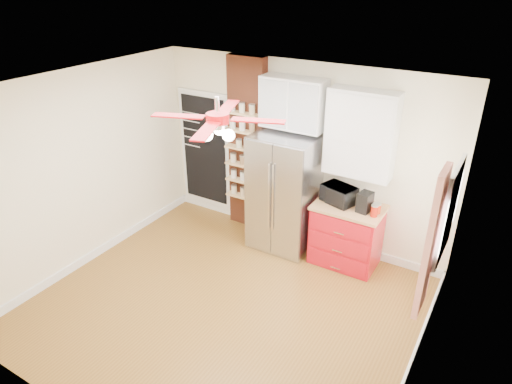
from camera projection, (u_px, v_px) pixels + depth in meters
The scene contains 21 objects.
floor at pixel (225, 306), 5.70m from camera, with size 4.50×4.50×0.00m, color brown.
ceiling at pixel (217, 92), 4.50m from camera, with size 4.50×4.50×0.00m, color white.
wall_back at pixel (300, 155), 6.64m from camera, with size 4.50×0.02×2.70m, color #F5ECC5.
wall_front at pixel (75, 317), 3.56m from camera, with size 4.50×0.02×2.70m, color #F5ECC5.
wall_left at pixel (84, 170), 6.14m from camera, with size 0.02×4.00×2.70m, color #F5ECC5.
wall_right at pixel (428, 274), 4.06m from camera, with size 0.02×4.00×2.70m, color #F5ECC5.
chalkboard at pixel (205, 150), 7.50m from camera, with size 0.95×0.05×1.95m.
brick_pillar at pixel (247, 146), 6.97m from camera, with size 0.60×0.16×2.70m, color brown.
fridge at pixel (284, 193), 6.59m from camera, with size 0.90×0.70×1.75m, color #B0B0B5.
upper_glass_cabinet at pixel (293, 103), 6.17m from camera, with size 0.90×0.35×0.70m, color white.
red_cabinet at pixel (346, 234), 6.37m from camera, with size 0.94×0.64×0.90m.
upper_shelf_unit at pixel (361, 134), 5.86m from camera, with size 0.90×0.30×1.15m, color white.
window at pixel (449, 212), 4.67m from camera, with size 0.04×0.75×1.05m, color white.
curtain at pixel (431, 244), 4.32m from camera, with size 0.06×0.40×1.55m, color red.
ceiling_fan at pixel (218, 119), 4.62m from camera, with size 1.40×1.40×0.44m.
toaster_oven at pixel (339, 194), 6.21m from camera, with size 0.45×0.30×0.25m, color black.
coffee_maker at pixel (365, 202), 5.98m from camera, with size 0.16×0.21×0.27m, color black.
canister_left at pixel (374, 211), 5.88m from camera, with size 0.09×0.09×0.15m, color #A81709.
canister_right at pixel (377, 209), 5.98m from camera, with size 0.11×0.11×0.12m, color #AB2109.
pantry_jar_oats at pixel (239, 144), 6.82m from camera, with size 0.09×0.09×0.12m, color beige.
pantry_jar_beans at pixel (250, 144), 6.79m from camera, with size 0.10×0.10×0.12m, color #8D5D48.
Camera 1 is at (2.64, -3.64, 3.81)m, focal length 32.00 mm.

